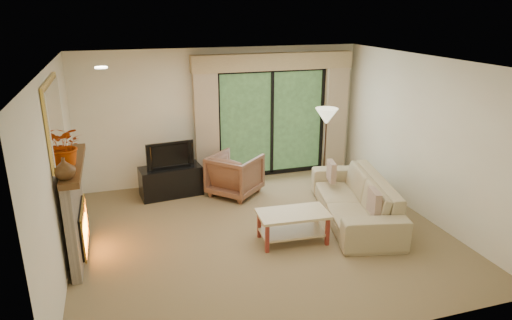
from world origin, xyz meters
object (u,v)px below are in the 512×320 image
object	(u,v)px
media_console	(171,181)
coffee_table	(293,227)
armchair	(235,175)
sofa	(354,198)

from	to	relation	value
media_console	coffee_table	bearing A→B (deg)	-63.46
armchair	coffee_table	bearing A→B (deg)	146.73
armchair	media_console	bearing A→B (deg)	31.57
coffee_table	armchair	bearing A→B (deg)	103.60
sofa	armchair	bearing A→B (deg)	-121.51
media_console	armchair	size ratio (longest dim) A/B	1.30
media_console	coffee_table	size ratio (longest dim) A/B	1.07
sofa	coffee_table	world-z (taller)	sofa
sofa	coffee_table	xyz separation A→B (m)	(-1.24, -0.42, -0.12)
media_console	armchair	xyz separation A→B (m)	(1.14, -0.31, 0.11)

